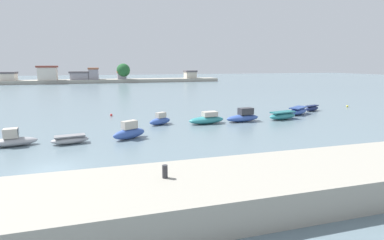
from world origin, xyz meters
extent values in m
plane|color=slate|center=(0.00, 0.00, 0.00)|extent=(400.00, 400.00, 0.00)
cube|color=#9E998C|center=(0.00, -8.89, 0.90)|extent=(90.29, 6.31, 1.80)
cylinder|color=#2D2D33|center=(7.00, -8.36, 2.15)|extent=(0.29, 0.29, 0.70)
ellipsoid|color=#9E9EA3|center=(-4.45, 8.23, 0.41)|extent=(4.50, 2.01, 0.83)
cube|color=#BCB2A3|center=(-4.50, 8.22, 1.27)|extent=(1.35, 1.18, 0.89)
cube|color=black|center=(-3.89, 8.31, 1.36)|extent=(0.20, 0.93, 0.62)
ellipsoid|color=#9E9EA3|center=(0.73, 7.65, 0.36)|extent=(3.68, 1.81, 0.71)
cube|color=slate|center=(0.73, 7.65, 0.78)|extent=(2.95, 1.50, 0.13)
ellipsoid|color=#3856A8|center=(6.48, 8.04, 0.53)|extent=(3.88, 2.83, 1.06)
cube|color=#BCB2A3|center=(6.54, 8.07, 1.48)|extent=(1.76, 1.45, 0.84)
cube|color=black|center=(7.22, 8.45, 1.56)|extent=(0.41, 0.66, 0.59)
ellipsoid|color=#3856A8|center=(10.93, 14.47, 0.44)|extent=(3.42, 2.62, 0.88)
cube|color=#BCB2A3|center=(11.07, 14.54, 1.22)|extent=(1.44, 1.22, 0.68)
cube|color=black|center=(11.61, 14.85, 1.29)|extent=(0.38, 0.58, 0.48)
ellipsoid|color=teal|center=(16.88, 13.35, 0.48)|extent=(5.07, 2.36, 0.95)
cube|color=#BCB2A3|center=(17.33, 13.40, 1.26)|extent=(1.99, 1.38, 0.62)
cube|color=black|center=(18.26, 13.50, 1.32)|extent=(0.20, 1.07, 0.43)
ellipsoid|color=#3856A8|center=(22.07, 13.36, 0.47)|extent=(5.07, 2.20, 0.94)
cube|color=#333338|center=(22.53, 13.42, 1.38)|extent=(2.08, 1.34, 0.90)
cube|color=black|center=(23.50, 13.54, 1.47)|extent=(0.20, 0.99, 0.63)
ellipsoid|color=teal|center=(28.20, 13.23, 0.47)|extent=(4.86, 2.52, 0.95)
cube|color=#226367|center=(28.20, 13.23, 1.04)|extent=(3.90, 2.07, 0.17)
ellipsoid|color=#3856A8|center=(32.89, 16.24, 0.51)|extent=(4.86, 4.05, 1.01)
cube|color=navy|center=(32.89, 16.24, 1.08)|extent=(3.93, 3.30, 0.13)
ellipsoid|color=navy|center=(37.18, 18.51, 0.40)|extent=(3.42, 1.98, 0.81)
cube|color=#161E41|center=(37.18, 18.51, 0.88)|extent=(2.75, 1.62, 0.14)
sphere|color=red|center=(5.06, 22.72, 0.19)|extent=(0.37, 0.37, 0.37)
sphere|color=yellow|center=(46.29, 20.48, 0.18)|extent=(0.36, 0.36, 0.36)
sphere|color=red|center=(7.12, 11.22, 0.18)|extent=(0.35, 0.35, 0.35)
cube|color=#9E998C|center=(0.00, 107.57, 0.70)|extent=(106.66, 9.10, 1.40)
cube|color=beige|center=(-30.58, 108.09, 2.71)|extent=(5.45, 5.22, 2.61)
cube|color=#565156|center=(-30.58, 108.09, 4.36)|extent=(6.00, 5.74, 0.70)
cube|color=beige|center=(-16.37, 106.53, 3.85)|extent=(6.57, 5.77, 4.89)
cube|color=brown|center=(-16.37, 106.53, 6.65)|extent=(7.23, 6.34, 0.70)
cube|color=#99939E|center=(-4.86, 107.08, 2.72)|extent=(6.89, 4.07, 2.63)
cube|color=#565156|center=(-4.86, 107.08, 4.38)|extent=(7.58, 4.48, 0.70)
cube|color=#99939E|center=(0.64, 107.91, 3.44)|extent=(3.83, 5.31, 4.07)
cube|color=#995B42|center=(0.64, 107.91, 5.82)|extent=(4.21, 5.84, 0.70)
cube|color=#99939E|center=(11.87, 107.70, 2.68)|extent=(3.56, 5.09, 2.56)
cube|color=#995B42|center=(11.87, 107.70, 4.32)|extent=(3.92, 5.60, 0.70)
cube|color=beige|center=(41.83, 107.51, 2.76)|extent=(4.64, 5.35, 2.71)
cube|color=#565156|center=(41.83, 107.51, 4.47)|extent=(5.10, 5.89, 0.70)
cylinder|color=brown|center=(12.54, 105.93, 2.16)|extent=(0.36, 0.36, 1.51)
sphere|color=#235B2D|center=(12.54, 105.93, 5.11)|extent=(5.49, 5.49, 5.49)
camera|label=1|loc=(4.11, -23.18, 7.72)|focal=28.14mm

